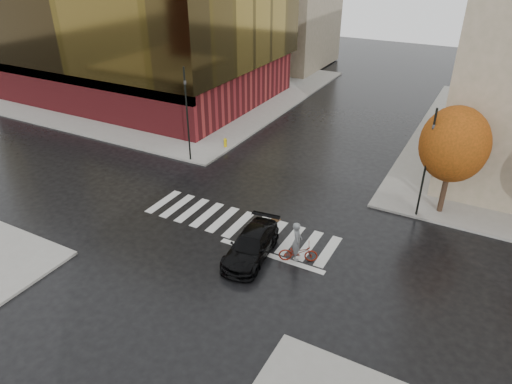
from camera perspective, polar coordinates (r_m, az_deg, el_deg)
ground at (r=26.17m, az=-2.73°, el=-4.58°), size 120.00×120.00×0.00m
sidewalk_nw at (r=53.17m, az=-10.78°, el=12.75°), size 30.00×30.00×0.15m
crosswalk at (r=26.53m, az=-2.17°, el=-4.05°), size 12.00×3.00×0.01m
office_glass at (r=49.96m, az=-14.92°, el=20.96°), size 27.00×19.00×16.00m
tree_ne_a at (r=27.86m, az=23.54°, el=5.46°), size 3.80×3.80×6.50m
sedan at (r=23.63m, az=-0.62°, el=-6.68°), size 2.44×4.85×1.35m
cyclist at (r=23.37m, az=5.24°, el=-7.00°), size 2.09×1.45×2.25m
traffic_light_nw at (r=33.02m, az=-8.65°, el=10.18°), size 0.19×0.16×6.85m
traffic_light_ne at (r=27.17m, az=20.62°, el=3.98°), size 0.15×0.17×6.56m
fire_hydrant at (r=36.13m, az=-3.86°, el=6.25°), size 0.26×0.26×0.73m
manhole at (r=26.98m, az=2.51°, el=-3.44°), size 0.68×0.68×0.01m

